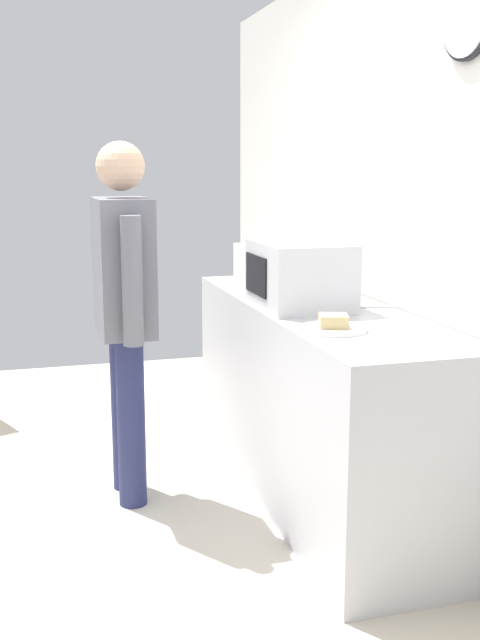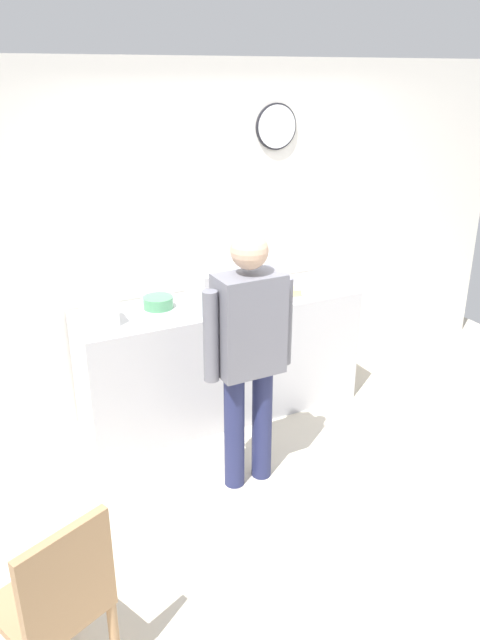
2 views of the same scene
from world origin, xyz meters
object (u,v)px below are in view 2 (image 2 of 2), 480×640
Objects in this scene: toaster at (99,311)px; spoon_utensil at (222,289)px; wooden_chair at (58,603)px; sandwich_plate at (293,294)px; microwave at (227,286)px; fork_utensil at (93,312)px; person_standing at (249,345)px; salad_bowl at (158,302)px.

toaster is 1.06m from spoon_utensil.
spoon_utensil is 2.72m from wooden_chair.
microwave is at bearing 174.43° from sandwich_plate.
sandwich_plate is 0.56m from spoon_utensil.
fork_utensil is at bearing 166.21° from sandwich_plate.
toaster is 0.26m from fork_utensil.
microwave reaches higher than fork_utensil.
spoon_utensil is (1.02, 0.27, -0.10)m from toaster.
person_standing reaches higher than microwave.
person_standing reaches higher than toaster.
toaster is (-0.91, 0.06, -0.05)m from microwave.
spoon_utensil is (-0.41, 0.38, -0.02)m from sandwich_plate.
microwave is 0.30× the size of person_standing.
microwave is at bearing -108.58° from spoon_utensil.
microwave reaches higher than toaster.
spoon_utensil is at bearing 14.70° from salad_bowl.
fork_utensil is 1.00× the size of spoon_utensil.
microwave is 2.94× the size of spoon_utensil.
person_standing reaches higher than spoon_utensil.
toaster is (-0.45, -0.12, 0.06)m from salad_bowl.
person_standing is (-0.33, -1.10, 0.05)m from spoon_utensil.
salad_bowl is 0.23× the size of wooden_chair.
fork_utensil is 0.10× the size of person_standing.
microwave is 0.38m from spoon_utensil.
wooden_chair is (-1.70, -2.09, -0.41)m from spoon_utensil.
salad_bowl reaches higher than spoon_utensil.
microwave reaches higher than wooden_chair.
toaster is at bearing 69.73° from wooden_chair.
microwave is 0.92m from toaster.
spoon_utensil is at bearing 71.42° from microwave.
sandwich_plate is at bearing -4.30° from toaster.
toaster is 1.29× the size of fork_utensil.
salad_bowl is 0.13× the size of person_standing.
microwave is 0.54m from sandwich_plate.
toaster is 1.29× the size of spoon_utensil.
person_standing reaches higher than wooden_chair.
sandwich_plate is 0.28× the size of wooden_chair.
spoon_utensil is 0.10× the size of person_standing.
sandwich_plate is at bearing 39.03° from wooden_chair.
spoon_utensil is at bearing 73.35° from person_standing.
toaster is (-1.44, 0.11, 0.08)m from sandwich_plate.
fork_utensil is 2.21m from wooden_chair.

